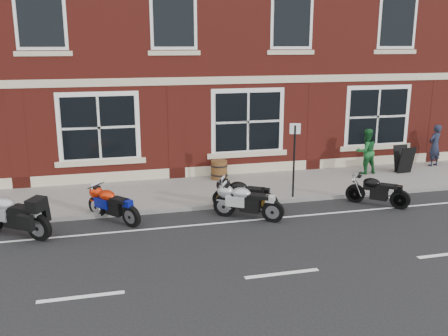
{
  "coord_description": "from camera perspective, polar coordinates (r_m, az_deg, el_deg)",
  "views": [
    {
      "loc": [
        -3.46,
        -11.86,
        4.64
      ],
      "look_at": [
        -0.08,
        1.6,
        1.13
      ],
      "focal_mm": 40.0,
      "sensor_mm": 36.0,
      "label": 1
    }
  ],
  "objects": [
    {
      "name": "ground",
      "position": [
        13.19,
        2.04,
        -6.39
      ],
      "size": [
        80.0,
        80.0,
        0.0
      ],
      "primitive_type": "plane",
      "color": "black",
      "rests_on": "ground"
    },
    {
      "name": "sidewalk",
      "position": [
        15.93,
        -0.95,
        -2.51
      ],
      "size": [
        30.0,
        3.0,
        0.12
      ],
      "primitive_type": "cube",
      "color": "slate",
      "rests_on": "ground"
    },
    {
      "name": "kerb",
      "position": [
        14.47,
        0.48,
        -4.26
      ],
      "size": [
        30.0,
        0.16,
        0.12
      ],
      "primitive_type": "cube",
      "color": "slate",
      "rests_on": "ground"
    },
    {
      "name": "pub_building",
      "position": [
        22.67,
        -5.55,
        17.57
      ],
      "size": [
        24.0,
        12.0,
        12.0
      ],
      "primitive_type": "cube",
      "color": "maroon",
      "rests_on": "ground"
    },
    {
      "name": "moto_touring_silver",
      "position": [
        13.3,
        -23.02,
        -4.71
      ],
      "size": [
        1.84,
        1.42,
        1.45
      ],
      "rotation": [
        0.0,
        0.0,
        0.93
      ],
      "color": "black",
      "rests_on": "ground"
    },
    {
      "name": "moto_sport_red",
      "position": [
        13.54,
        -12.54,
        -3.98
      ],
      "size": [
        1.31,
        1.55,
        0.86
      ],
      "rotation": [
        0.0,
        0.0,
        0.69
      ],
      "color": "black",
      "rests_on": "ground"
    },
    {
      "name": "moto_sport_black",
      "position": [
        14.06,
        2.29,
        -2.97
      ],
      "size": [
        1.69,
        1.1,
        0.86
      ],
      "rotation": [
        0.0,
        0.0,
        1.02
      ],
      "color": "black",
      "rests_on": "ground"
    },
    {
      "name": "moto_sport_silver",
      "position": [
        13.41,
        2.66,
        -3.76
      ],
      "size": [
        1.7,
        1.19,
        0.88
      ],
      "rotation": [
        0.0,
        0.0,
        0.98
      ],
      "color": "black",
      "rests_on": "ground"
    },
    {
      "name": "moto_naked_black",
      "position": [
        15.16,
        17.04,
        -2.38
      ],
      "size": [
        1.43,
        1.33,
        0.83
      ],
      "rotation": [
        0.0,
        0.0,
        0.83
      ],
      "color": "black",
      "rests_on": "ground"
    },
    {
      "name": "pedestrian_left",
      "position": [
        20.19,
        22.95,
        2.4
      ],
      "size": [
        0.66,
        0.54,
        1.56
      ],
      "primitive_type": "imported",
      "rotation": [
        0.0,
        0.0,
        3.47
      ],
      "color": "#1A1E2E",
      "rests_on": "sidewalk"
    },
    {
      "name": "pedestrian_right",
      "position": [
        18.2,
        15.92,
        1.85
      ],
      "size": [
        0.82,
        0.67,
        1.6
      ],
      "primitive_type": "imported",
      "rotation": [
        0.0,
        0.0,
        3.22
      ],
      "color": "#185727",
      "rests_on": "sidewalk"
    },
    {
      "name": "a_board_sign",
      "position": [
        18.8,
        19.86,
        0.95
      ],
      "size": [
        0.61,
        0.43,
        0.97
      ],
      "primitive_type": null,
      "rotation": [
        0.0,
        0.0,
        0.08
      ],
      "color": "black",
      "rests_on": "sidewalk"
    },
    {
      "name": "barrel_planter",
      "position": [
        16.89,
        -0.56,
        -0.2
      ],
      "size": [
        0.57,
        0.57,
        0.64
      ],
      "color": "#562F17",
      "rests_on": "sidewalk"
    },
    {
      "name": "parking_sign",
      "position": [
        14.85,
        8.03,
        1.49
      ],
      "size": [
        0.31,
        0.11,
        2.23
      ],
      "rotation": [
        0.0,
        0.0,
        -0.31
      ],
      "color": "black",
      "rests_on": "sidewalk"
    }
  ]
}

